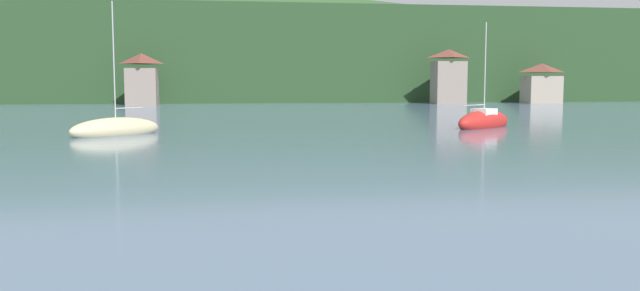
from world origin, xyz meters
The scene contains 6 objects.
wooded_hillside centered at (-18.43, 152.97, 6.81)m, with size 352.00×48.64×35.25m.
shore_building_westcentral centered at (-15.66, 119.44, 3.71)m, with size 4.65×4.83×7.65m.
shore_building_central centered at (31.32, 119.04, 4.14)m, with size 5.04×3.98×8.54m.
shore_building_eastcentral centered at (46.97, 119.17, 3.11)m, with size 5.73×4.26×6.40m.
sailboat_far_2 centered at (15.91, 67.14, 0.46)m, with size 6.40×5.64×8.38m.
sailboat_far_4 centered at (-10.50, 63.94, 0.37)m, with size 6.07×5.63×9.03m.
Camera 1 is at (-3.37, 20.42, 3.45)m, focal length 36.44 mm.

